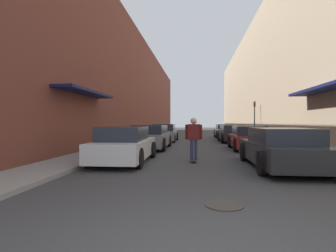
% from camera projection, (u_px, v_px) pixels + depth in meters
% --- Properties ---
extents(ground, '(114.72, 114.72, 0.00)m').
position_uv_depth(ground, '(197.00, 139.00, 23.32)').
color(ground, '#38383A').
extents(curb_strip_left, '(1.80, 52.14, 0.12)m').
position_uv_depth(curb_strip_left, '(155.00, 136.00, 29.01)').
color(curb_strip_left, gray).
rests_on(curb_strip_left, ground).
extents(curb_strip_right, '(1.80, 52.14, 0.12)m').
position_uv_depth(curb_strip_right, '(241.00, 136.00, 27.99)').
color(curb_strip_right, gray).
rests_on(curb_strip_right, ground).
extents(building_row_left, '(4.90, 52.14, 10.31)m').
position_uv_depth(building_row_left, '(129.00, 90.00, 29.26)').
color(building_row_left, brown).
rests_on(building_row_left, ground).
extents(building_row_right, '(4.90, 52.14, 11.89)m').
position_uv_depth(building_row_right, '(269.00, 80.00, 27.60)').
color(building_row_right, tan).
rests_on(building_row_right, ground).
extents(parked_car_left_0, '(1.87, 4.31, 1.34)m').
position_uv_depth(parked_car_left_0, '(125.00, 145.00, 9.85)').
color(parked_car_left_0, silver).
rests_on(parked_car_left_0, ground).
extents(parked_car_left_1, '(2.01, 4.75, 1.36)m').
position_uv_depth(parked_car_left_1, '(151.00, 137.00, 15.01)').
color(parked_car_left_1, gray).
rests_on(parked_car_left_1, ground).
extents(parked_car_left_2, '(1.95, 4.81, 1.38)m').
position_uv_depth(parked_car_left_2, '(165.00, 133.00, 20.96)').
color(parked_car_left_2, gray).
rests_on(parked_car_left_2, ground).
extents(parked_car_right_0, '(2.06, 4.74, 1.32)m').
position_uv_depth(parked_car_right_0, '(281.00, 148.00, 8.63)').
color(parked_car_right_0, '#232326').
rests_on(parked_car_right_0, ground).
extents(parked_car_right_1, '(1.92, 3.99, 1.31)m').
position_uv_depth(parked_car_right_1, '(248.00, 138.00, 14.45)').
color(parked_car_right_1, maroon).
rests_on(parked_car_right_1, ground).
extents(parked_car_right_2, '(1.86, 4.54, 1.31)m').
position_uv_depth(parked_car_right_2, '(232.00, 134.00, 20.07)').
color(parked_car_right_2, '#232326').
rests_on(parked_car_right_2, ground).
extents(parked_car_right_3, '(1.85, 4.39, 1.33)m').
position_uv_depth(parked_car_right_3, '(224.00, 131.00, 25.81)').
color(parked_car_right_3, silver).
rests_on(parked_car_right_3, ground).
extents(skateboarder, '(0.64, 0.78, 1.69)m').
position_uv_depth(skateboarder, '(194.00, 135.00, 9.93)').
color(skateboarder, black).
rests_on(skateboarder, ground).
extents(manhole_cover, '(0.70, 0.70, 0.02)m').
position_uv_depth(manhole_cover, '(224.00, 205.00, 4.73)').
color(manhole_cover, '#332D28').
rests_on(manhole_cover, ground).
extents(traffic_light, '(0.16, 0.22, 3.25)m').
position_uv_depth(traffic_light, '(254.00, 115.00, 23.21)').
color(traffic_light, '#2D2D2D').
rests_on(traffic_light, curb_strip_right).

